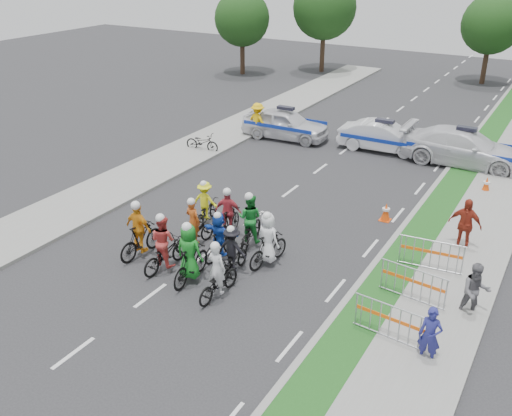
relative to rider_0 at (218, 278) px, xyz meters
The scene contains 32 objects.
ground 2.09m from the rider_0, 150.51° to the right, with size 90.00×90.00×0.00m, color #28282B.
curb_right 5.26m from the rider_0, 50.09° to the left, with size 0.20×60.00×0.12m, color gray.
grass_strip 5.74m from the rider_0, 44.69° to the left, with size 1.20×60.00×0.11m, color #1B4D18.
sidewalk_right 7.12m from the rider_0, 34.42° to the left, with size 2.40×60.00×0.13m, color gray.
sidewalk_left 9.18m from the rider_0, 154.03° to the left, with size 3.00×60.00×0.13m, color gray.
rider_0 is the anchor object (origin of this frame).
rider_1 1.24m from the rider_0, 166.44° to the left, with size 0.89×1.97×2.03m.
rider_2 2.38m from the rider_0, 168.58° to the left, with size 0.86×1.97×1.96m.
rider_3 3.59m from the rider_0, 168.51° to the left, with size 1.03×1.94×2.01m.
rider_4 1.34m from the rider_0, 103.73° to the left, with size 0.96×1.68×1.69m.
rider_5 2.24m from the rider_0, 122.36° to the left, with size 1.38×1.65×1.70m.
rider_6 3.19m from the rider_0, 138.26° to the left, with size 0.87×1.87×1.84m.
rider_7 2.36m from the rider_0, 81.29° to the left, with size 0.88×1.87×1.90m.
rider_8 3.30m from the rider_0, 104.21° to the left, with size 1.06×2.03×1.98m.
rider_9 3.72m from the rider_0, 117.77° to the left, with size 1.01×1.87×1.90m.
rider_10 4.90m from the rider_0, 128.98° to the left, with size 1.02×1.74×1.71m.
police_car_0 15.12m from the rider_0, 110.22° to the left, with size 1.84×4.58×1.56m, color silver.
police_car_1 14.90m from the rider_0, 90.52° to the left, with size 1.52×4.36×1.44m, color silver.
police_car_2 15.33m from the rider_0, 75.94° to the left, with size 2.32×5.70×1.65m, color silver.
spectator_0 6.04m from the rider_0, ahead, with size 0.57×0.37×1.55m, color navy.
spectator_1 7.14m from the rider_0, 22.28° to the left, with size 0.81×0.63×1.66m, color #5D5C61.
spectator_2 8.51m from the rider_0, 49.65° to the left, with size 1.09×0.46×1.87m, color maroon.
marshal_hiviz 14.92m from the rider_0, 115.73° to the left, with size 1.23×0.71×1.90m, color yellow.
barrier_0 4.98m from the rider_0, ahead, with size 2.00×0.50×1.12m, color #A5A8AD, non-canonical shape.
barrier_1 5.57m from the rider_0, 27.14° to the left, with size 2.00×0.50×1.12m, color #A5A8AD, non-canonical shape.
barrier_2 6.69m from the rider_0, 42.15° to the left, with size 2.00×0.50×1.12m, color #A5A8AD, non-canonical shape.
cone_0 7.80m from the rider_0, 70.73° to the left, with size 0.40×0.40×0.70m.
cone_1 13.09m from the rider_0, 66.08° to the left, with size 0.40×0.40×0.70m.
parked_bike 12.91m from the rider_0, 127.25° to the left, with size 0.62×1.77×0.93m, color black.
tree_0 31.47m from the rider_0, 120.23° to the left, with size 4.20×4.20×6.30m.
tree_3 33.10m from the rider_0, 109.10° to the left, with size 4.90×4.90×7.35m.
tree_4 33.23m from the rider_0, 87.82° to the left, with size 4.20×4.20×6.30m.
Camera 1 is at (9.79, -10.59, 9.41)m, focal length 40.00 mm.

